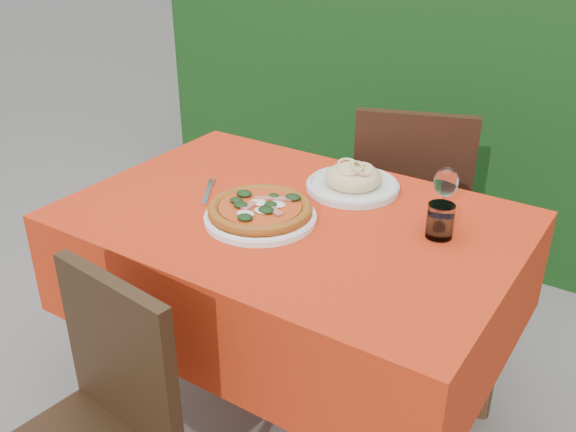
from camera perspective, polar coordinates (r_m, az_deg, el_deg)
The scene contains 10 objects.
ground at distance 2.26m, azimuth 0.29°, elevation -16.96°, with size 60.00×60.00×0.00m, color #635D5A.
hedge at distance 3.12m, azimuth 16.58°, elevation 13.83°, with size 3.20×0.55×1.78m.
dining_table at distance 1.90m, azimuth 0.33°, elevation -3.89°, with size 1.26×0.86×0.75m.
chair_near at distance 1.62m, azimuth -16.80°, elevation -17.26°, with size 0.41×0.41×0.82m.
chair_far at distance 2.43m, azimuth 10.83°, elevation 0.96°, with size 0.52×0.52×0.91m.
pizza_plate at distance 1.78m, azimuth -2.49°, elevation 0.38°, with size 0.36×0.36×0.06m.
pasta_plate at distance 1.97m, azimuth 5.78°, elevation 3.10°, with size 0.28×0.28×0.08m.
water_glass at distance 1.73m, azimuth 13.36°, elevation -0.57°, with size 0.07×0.07×0.09m.
wine_glass at distance 1.78m, azimuth 13.85°, elevation 2.75°, with size 0.07×0.07×0.16m.
fork at distance 1.95m, azimuth -7.17°, elevation 2.00°, with size 0.03×0.20×0.01m, color silver.
Camera 1 is at (0.89, -1.36, 1.57)m, focal length 40.00 mm.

